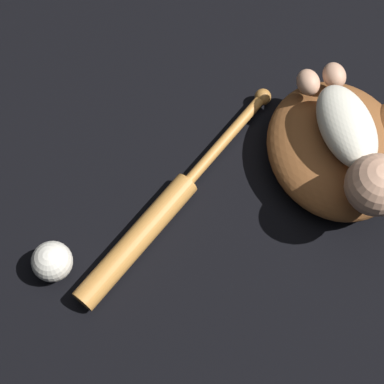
# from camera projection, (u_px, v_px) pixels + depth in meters

# --- Properties ---
(ground_plane) EXTENTS (6.00, 6.00, 0.00)m
(ground_plane) POSITION_uv_depth(u_px,v_px,m) (329.00, 180.00, 1.32)
(ground_plane) COLOR black
(baseball_glove) EXTENTS (0.37, 0.38, 0.11)m
(baseball_glove) POSITION_uv_depth(u_px,v_px,m) (347.00, 147.00, 1.29)
(baseball_glove) COLOR brown
(baseball_glove) RESTS_ON ground
(baby_figure) EXTENTS (0.35, 0.16, 0.11)m
(baby_figure) POSITION_uv_depth(u_px,v_px,m) (359.00, 149.00, 1.18)
(baby_figure) COLOR silver
(baby_figure) RESTS_ON baseball_glove
(baseball_bat) EXTENTS (0.28, 0.55, 0.05)m
(baseball_bat) POSITION_uv_depth(u_px,v_px,m) (156.00, 218.00, 1.26)
(baseball_bat) COLOR #C6843D
(baseball_bat) RESTS_ON ground
(baseball) EXTENTS (0.08, 0.08, 0.08)m
(baseball) POSITION_uv_depth(u_px,v_px,m) (52.00, 261.00, 1.21)
(baseball) COLOR silver
(baseball) RESTS_ON ground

